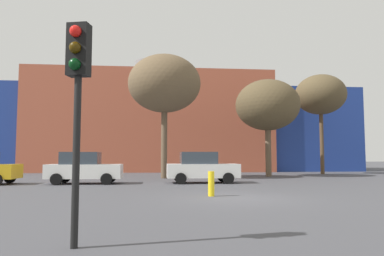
# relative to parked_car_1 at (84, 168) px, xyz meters

# --- Properties ---
(ground_plane) EXTENTS (200.00, 200.00, 0.00)m
(ground_plane) POSITION_rel_parked_car_1_xyz_m (6.90, -7.76, -0.87)
(ground_plane) COLOR #47474C
(building_backdrop) EXTENTS (43.85, 12.17, 12.21)m
(building_backdrop) POSITION_rel_parked_car_1_xyz_m (3.43, 20.25, 4.00)
(building_backdrop) COLOR #B2563D
(building_backdrop) RESTS_ON ground_plane
(parked_car_1) EXTENTS (4.05, 1.99, 1.75)m
(parked_car_1) POSITION_rel_parked_car_1_xyz_m (0.00, 0.00, 0.00)
(parked_car_1) COLOR white
(parked_car_1) RESTS_ON ground_plane
(parked_car_2) EXTENTS (4.08, 2.00, 1.77)m
(parked_car_2) POSITION_rel_parked_car_1_xyz_m (6.59, -0.00, 0.01)
(parked_car_2) COLOR white
(parked_car_2) RESTS_ON ground_plane
(traffic_light_near_left) EXTENTS (0.41, 0.40, 3.74)m
(traffic_light_near_left) POSITION_rel_parked_car_1_xyz_m (2.70, -14.66, 1.88)
(traffic_light_near_left) COLOR black
(traffic_light_near_left) RESTS_ON ground_plane
(bare_tree_0) EXTENTS (4.40, 4.40, 8.73)m
(bare_tree_0) POSITION_rel_parked_car_1_xyz_m (18.36, 9.73, 6.06)
(bare_tree_0) COLOR brown
(bare_tree_0) RESTS_ON ground_plane
(bare_tree_1) EXTENTS (4.94, 4.94, 7.48)m
(bare_tree_1) POSITION_rel_parked_car_1_xyz_m (12.55, 6.49, 4.60)
(bare_tree_1) COLOR brown
(bare_tree_1) RESTS_ON ground_plane
(bare_tree_2) EXTENTS (5.15, 5.15, 8.75)m
(bare_tree_2) POSITION_rel_parked_car_1_xyz_m (4.54, 4.83, 5.78)
(bare_tree_2) COLOR brown
(bare_tree_2) RESTS_ON ground_plane
(bollard_yellow_0) EXTENTS (0.24, 0.24, 0.94)m
(bollard_yellow_0) POSITION_rel_parked_car_1_xyz_m (6.10, -7.04, -0.40)
(bollard_yellow_0) COLOR yellow
(bollard_yellow_0) RESTS_ON ground_plane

